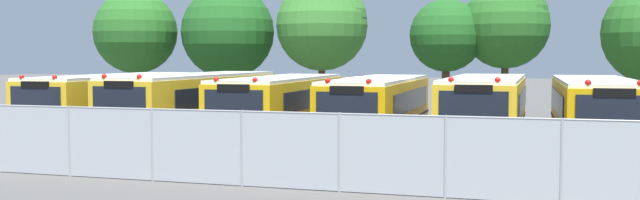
{
  "coord_description": "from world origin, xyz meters",
  "views": [
    {
      "loc": [
        5.72,
        -26.12,
        3.31
      ],
      "look_at": [
        -2.33,
        0.0,
        1.6
      ],
      "focal_mm": 40.35,
      "sensor_mm": 36.0,
      "label": 1
    }
  ],
  "objects": [
    {
      "name": "ground_plane",
      "position": [
        0.0,
        0.0,
        0.0
      ],
      "size": [
        160.0,
        160.0,
        0.0
      ],
      "primitive_type": "plane",
      "color": "#514F4C"
    },
    {
      "name": "school_bus_0",
      "position": [
        -11.36,
        0.02,
        1.38
      ],
      "size": [
        2.66,
        10.12,
        2.62
      ],
      "rotation": [
        0.0,
        0.0,
        3.15
      ],
      "color": "yellow",
      "rests_on": "ground_plane"
    },
    {
      "name": "school_bus_1",
      "position": [
        -7.66,
        0.19,
        1.41
      ],
      "size": [
        2.76,
        11.01,
        2.68
      ],
      "rotation": [
        0.0,
        0.0,
        3.12
      ],
      "color": "yellow",
      "rests_on": "ground_plane"
    },
    {
      "name": "school_bus_2",
      "position": [
        -3.88,
        -0.08,
        1.37
      ],
      "size": [
        2.73,
        9.71,
        2.6
      ],
      "rotation": [
        0.0,
        0.0,
        3.16
      ],
      "color": "yellow",
      "rests_on": "ground_plane"
    },
    {
      "name": "school_bus_3",
      "position": [
        -0.0,
        -0.25,
        1.37
      ],
      "size": [
        2.55,
        9.73,
        2.6
      ],
      "rotation": [
        0.0,
        0.0,
        3.16
      ],
      "color": "#EAA80C",
      "rests_on": "ground_plane"
    },
    {
      "name": "school_bus_4",
      "position": [
        3.85,
        -0.04,
        1.4
      ],
      "size": [
        2.6,
        9.28,
        2.67
      ],
      "rotation": [
        0.0,
        0.0,
        3.13
      ],
      "color": "yellow",
      "rests_on": "ground_plane"
    },
    {
      "name": "school_bus_5",
      "position": [
        7.5,
        -0.21,
        1.39
      ],
      "size": [
        2.75,
        10.07,
        2.64
      ],
      "rotation": [
        0.0,
        0.0,
        3.17
      ],
      "color": "#EAA80C",
      "rests_on": "ground_plane"
    },
    {
      "name": "tree_0",
      "position": [
        -16.27,
        9.81,
        4.6
      ],
      "size": [
        4.7,
        4.7,
        6.96
      ],
      "color": "#4C3823",
      "rests_on": "ground_plane"
    },
    {
      "name": "tree_1",
      "position": [
        -10.87,
        10.51,
        4.58
      ],
      "size": [
        5.13,
        5.13,
        7.15
      ],
      "color": "#4C3823",
      "rests_on": "ground_plane"
    },
    {
      "name": "tree_2",
      "position": [
        -5.24,
        10.34,
        4.99
      ],
      "size": [
        4.84,
        4.84,
        7.32
      ],
      "color": "#4C3823",
      "rests_on": "ground_plane"
    },
    {
      "name": "tree_3",
      "position": [
        1.29,
        9.9,
        4.3
      ],
      "size": [
        3.62,
        3.62,
        6.09
      ],
      "color": "#4C3823",
      "rests_on": "ground_plane"
    },
    {
      "name": "tree_4",
      "position": [
        4.12,
        10.45,
        4.92
      ],
      "size": [
        4.28,
        4.28,
        6.92
      ],
      "color": "#4C3823",
      "rests_on": "ground_plane"
    },
    {
      "name": "chainlink_fence",
      "position": [
        -0.18,
        -9.53,
        1.0
      ],
      "size": [
        28.07,
        0.07,
        1.93
      ],
      "color": "#9EA0A3",
      "rests_on": "ground_plane"
    }
  ]
}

